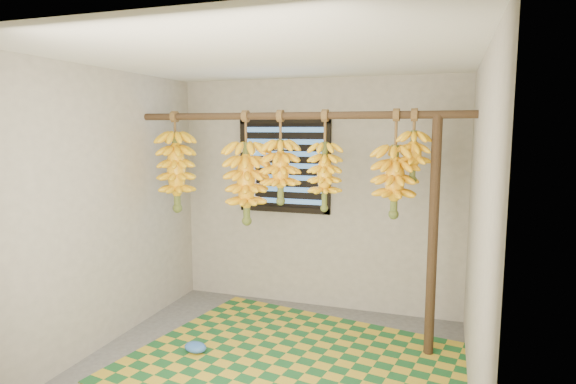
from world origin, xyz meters
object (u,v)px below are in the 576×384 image
at_px(banana_bunch_d, 325,176).
at_px(banana_bunch_e, 394,181).
at_px(plastic_bag, 195,347).
at_px(banana_bunch_a, 176,171).
at_px(banana_bunch_f, 413,156).
at_px(banana_bunch_c, 281,172).
at_px(support_post, 433,238).
at_px(banana_bunch_b, 246,183).
at_px(woven_mat, 295,363).

distance_m(banana_bunch_d, banana_bunch_e, 0.60).
bearing_deg(plastic_bag, banana_bunch_a, 129.78).
bearing_deg(banana_bunch_f, plastic_bag, -160.16).
distance_m(banana_bunch_c, banana_bunch_e, 1.00).
distance_m(support_post, banana_bunch_c, 1.42).
xyz_separation_m(banana_bunch_d, banana_bunch_f, (0.74, 0.00, 0.19)).
relative_size(plastic_bag, banana_bunch_d, 0.24).
xyz_separation_m(plastic_bag, banana_bunch_f, (1.69, 0.61, 1.62)).
distance_m(plastic_bag, banana_bunch_e, 2.18).
bearing_deg(banana_bunch_e, banana_bunch_c, -180.00).
distance_m(plastic_bag, banana_bunch_d, 1.82).
relative_size(support_post, banana_bunch_b, 1.95).
height_order(woven_mat, plastic_bag, plastic_bag).
relative_size(banana_bunch_b, banana_bunch_f, 1.73).
bearing_deg(support_post, banana_bunch_e, 180.00).
bearing_deg(banana_bunch_c, plastic_bag, -132.13).
bearing_deg(banana_bunch_e, woven_mat, -143.11).
xyz_separation_m(woven_mat, banana_bunch_c, (-0.30, 0.52, 1.50)).
bearing_deg(plastic_bag, banana_bunch_e, 21.50).
bearing_deg(banana_bunch_d, banana_bunch_e, 0.00).
relative_size(banana_bunch_a, banana_bunch_c, 1.15).
relative_size(support_post, woven_mat, 0.77).
bearing_deg(banana_bunch_d, banana_bunch_c, -180.00).
bearing_deg(banana_bunch_a, plastic_bag, -50.22).
xyz_separation_m(banana_bunch_e, banana_bunch_f, (0.14, 0.00, 0.21)).
xyz_separation_m(plastic_bag, banana_bunch_c, (0.55, 0.61, 1.46)).
height_order(banana_bunch_b, banana_bunch_d, same).
relative_size(banana_bunch_b, banana_bunch_e, 1.16).
distance_m(woven_mat, banana_bunch_f, 1.93).
distance_m(woven_mat, banana_bunch_b, 1.61).
relative_size(support_post, banana_bunch_f, 3.37).
relative_size(support_post, banana_bunch_c, 2.42).
bearing_deg(banana_bunch_d, support_post, 0.00).
xyz_separation_m(banana_bunch_a, banana_bunch_b, (0.73, 0.00, -0.09)).
bearing_deg(support_post, banana_bunch_f, 180.00).
height_order(plastic_bag, banana_bunch_a, banana_bunch_a).
bearing_deg(banana_bunch_a, support_post, 0.00).
bearing_deg(banana_bunch_a, woven_mat, -20.89).
bearing_deg(banana_bunch_a, banana_bunch_d, 0.00).
height_order(banana_bunch_a, banana_bunch_d, same).
bearing_deg(banana_bunch_c, support_post, 0.00).
distance_m(banana_bunch_c, banana_bunch_d, 0.40).
distance_m(plastic_bag, banana_bunch_b, 1.49).
xyz_separation_m(support_post, banana_bunch_c, (-1.32, -0.00, 0.51)).
height_order(plastic_bag, banana_bunch_d, banana_bunch_d).
xyz_separation_m(banana_bunch_a, banana_bunch_d, (1.47, 0.00, 0.00)).
height_order(support_post, banana_bunch_b, banana_bunch_b).
relative_size(banana_bunch_c, banana_bunch_f, 1.39).
xyz_separation_m(support_post, banana_bunch_a, (-2.38, -0.00, 0.48)).
distance_m(banana_bunch_b, banana_bunch_f, 1.50).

